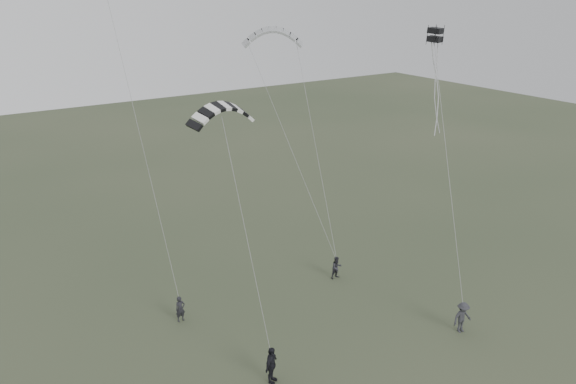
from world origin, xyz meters
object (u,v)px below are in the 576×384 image
flyer_right (337,268)px  flyer_center (271,365)px  flyer_far (462,317)px  flyer_left (180,309)px  kite_striped (221,106)px  kite_pale_large (273,30)px  kite_box (435,35)px

flyer_right → flyer_center: (-8.69, -6.19, 0.20)m
flyer_far → flyer_left: bearing=149.3°
kite_striped → kite_pale_large: bearing=44.0°
flyer_right → kite_striped: size_ratio=0.48×
kite_box → kite_pale_large: bearing=77.4°
flyer_left → kite_striped: bearing=-78.3°
flyer_left → kite_box: 20.38m
flyer_center → kite_box: 19.15m
flyer_left → kite_box: (14.12, -3.78, 14.20)m
flyer_center → flyer_right: bearing=0.9°
flyer_right → flyer_far: (1.95, -8.32, 0.14)m
flyer_center → kite_striped: bearing=66.7°
flyer_left → kite_pale_large: size_ratio=0.34×
flyer_right → flyer_center: bearing=-142.8°
flyer_center → kite_striped: (-0.58, 2.89, 11.69)m
flyer_right → kite_pale_large: kite_pale_large is taller
flyer_right → flyer_center: 10.67m
flyer_far → flyer_center: bearing=175.2°
kite_striped → flyer_right: bearing=12.5°
flyer_center → flyer_left: bearing=67.3°
flyer_left → kite_pale_large: kite_pale_large is taller
flyer_far → kite_striped: kite_striped is taller
flyer_center → kite_box: bearing=-19.9°
flyer_left → flyer_right: size_ratio=1.02×
flyer_right → kite_pale_large: (2.07, 10.73, 13.75)m
flyer_center → kite_pale_large: size_ratio=0.43×
flyer_center → kite_box: size_ratio=2.54×
flyer_far → kite_box: 15.22m
kite_striped → kite_box: kite_box is taller
flyer_left → flyer_center: 7.25m
flyer_left → flyer_far: size_ratio=0.85×
flyer_center → kite_pale_large: 24.20m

